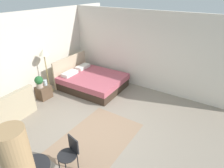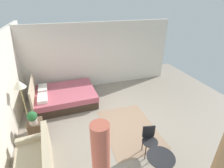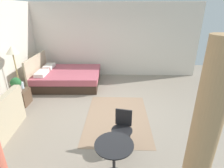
{
  "view_description": "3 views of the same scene",
  "coord_description": "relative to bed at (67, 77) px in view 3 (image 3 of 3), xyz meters",
  "views": [
    {
      "loc": [
        -3.34,
        -2.56,
        3.54
      ],
      "look_at": [
        0.75,
        0.11,
        1.05
      ],
      "focal_mm": 30.68,
      "sensor_mm": 36.0,
      "label": 1
    },
    {
      "loc": [
        -4.31,
        1.68,
        3.75
      ],
      "look_at": [
        0.63,
        0.13,
        1.14
      ],
      "focal_mm": 27.66,
      "sensor_mm": 36.0,
      "label": 2
    },
    {
      "loc": [
        -4.32,
        -0.15,
        2.6
      ],
      "look_at": [
        -0.14,
        0.0,
        0.85
      ],
      "focal_mm": 28.77,
      "sensor_mm": 36.0,
      "label": 3
    }
  ],
  "objects": [
    {
      "name": "ground_plane",
      "position": [
        -1.79,
        -1.75,
        -0.29
      ],
      "size": [
        8.99,
        9.62,
        0.02
      ],
      "primitive_type": "cube",
      "color": "gray"
    },
    {
      "name": "wall_right",
      "position": [
        1.2,
        -1.75,
        1.15
      ],
      "size": [
        0.12,
        6.62,
        2.86
      ],
      "primitive_type": "cube",
      "color": "silver",
      "rests_on": "ground"
    },
    {
      "name": "area_rug",
      "position": [
        -2.15,
        -1.88,
        -0.28
      ],
      "size": [
        2.31,
        1.59,
        0.01
      ],
      "primitive_type": "cube",
      "color": "#93755B",
      "rests_on": "ground"
    },
    {
      "name": "bed",
      "position": [
        0.0,
        0.0,
        0.0
      ],
      "size": [
        1.9,
        2.32,
        1.09
      ],
      "color": "#38281E",
      "rests_on": "ground"
    },
    {
      "name": "nightstand",
      "position": [
        -1.55,
        0.91,
        -0.05
      ],
      "size": [
        0.45,
        0.39,
        0.46
      ],
      "color": "brown",
      "rests_on": "ground"
    },
    {
      "name": "potted_plant",
      "position": [
        -1.65,
        0.92,
        0.4
      ],
      "size": [
        0.28,
        0.28,
        0.42
      ],
      "color": "tan",
      "rests_on": "nightstand"
    },
    {
      "name": "vase",
      "position": [
        -1.43,
        0.9,
        0.27
      ],
      "size": [
        0.12,
        0.12,
        0.19
      ],
      "color": "silver",
      "rests_on": "nightstand"
    },
    {
      "name": "floor_lamp",
      "position": [
        -1.1,
        1.16,
        1.12
      ],
      "size": [
        0.36,
        0.36,
        1.64
      ],
      "color": "#99844C",
      "rests_on": "ground"
    },
    {
      "name": "balcony_table",
      "position": [
        -3.94,
        -1.85,
        0.2
      ],
      "size": [
        0.61,
        0.61,
        0.7
      ],
      "color": "black",
      "rests_on": "ground"
    },
    {
      "name": "cafe_chair_near_window",
      "position": [
        -3.19,
        -2.0,
        0.21
      ],
      "size": [
        0.48,
        0.48,
        0.8
      ],
      "color": "black",
      "rests_on": "ground"
    },
    {
      "name": "curtain_left",
      "position": [
        -4.53,
        -2.81,
        0.92
      ],
      "size": [
        0.29,
        0.29,
        2.41
      ],
      "color": "tan",
      "rests_on": "ground"
    }
  ]
}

